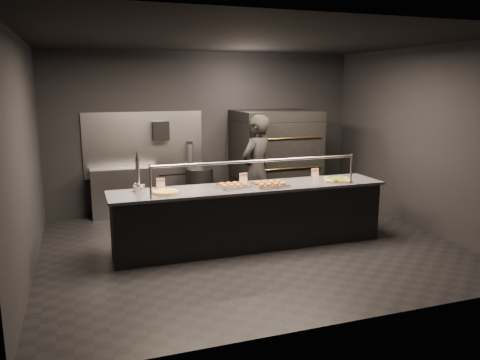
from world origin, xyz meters
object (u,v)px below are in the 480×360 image
at_px(beer_tap, 138,180).
at_px(square_pizza, 337,180).
at_px(service_counter, 250,216).
at_px(prep_shelf, 125,192).
at_px(fire_extinguisher, 190,155).
at_px(pizza_oven, 275,160).
at_px(slider_tray_a, 233,185).
at_px(slider_tray_b, 270,184).
at_px(towel_dispenser, 161,131).
at_px(round_pizza, 165,192).
at_px(worker, 256,170).
at_px(trash_bin, 200,190).

bearing_deg(beer_tap, square_pizza, -5.35).
height_order(service_counter, prep_shelf, service_counter).
relative_size(prep_shelf, fire_extinguisher, 2.38).
distance_m(fire_extinguisher, square_pizza, 3.04).
bearing_deg(square_pizza, pizza_oven, 95.76).
bearing_deg(square_pizza, slider_tray_a, 176.84).
height_order(fire_extinguisher, slider_tray_b, fire_extinguisher).
height_order(prep_shelf, towel_dispenser, towel_dispenser).
distance_m(pizza_oven, prep_shelf, 2.88).
bearing_deg(round_pizza, towel_dispenser, 81.49).
xyz_separation_m(slider_tray_b, worker, (0.25, 1.20, -0.01)).
relative_size(trash_bin, worker, 0.44).
height_order(service_counter, round_pizza, service_counter).
height_order(prep_shelf, trash_bin, prep_shelf).
relative_size(pizza_oven, slider_tray_b, 3.44).
relative_size(towel_dispenser, round_pizza, 0.84).
relative_size(round_pizza, slider_tray_a, 0.79).
bearing_deg(trash_bin, beer_tap, -125.20).
xyz_separation_m(slider_tray_a, worker, (0.78, 1.10, -0.00)).
height_order(slider_tray_a, slider_tray_b, slider_tray_b).
distance_m(pizza_oven, slider_tray_a, 2.39).
relative_size(prep_shelf, towel_dispenser, 3.43).
relative_size(service_counter, fire_extinguisher, 8.12).
bearing_deg(beer_tap, towel_dispenser, 72.28).
relative_size(pizza_oven, worker, 1.01).
bearing_deg(slider_tray_a, beer_tap, 171.94).
xyz_separation_m(round_pizza, slider_tray_b, (1.53, -0.07, 0.02)).
xyz_separation_m(fire_extinguisher, beer_tap, (-1.25, -2.20, 0.02)).
bearing_deg(beer_tap, prep_shelf, 90.00).
relative_size(slider_tray_b, worker, 0.29).
bearing_deg(service_counter, fire_extinguisher, 98.30).
xyz_separation_m(service_counter, trash_bin, (-0.23, 2.14, -0.04)).
bearing_deg(prep_shelf, towel_dispenser, 5.71).
relative_size(square_pizza, trash_bin, 0.57).
height_order(fire_extinguisher, trash_bin, fire_extinguisher).
bearing_deg(slider_tray_a, worker, 54.46).
bearing_deg(round_pizza, slider_tray_a, 2.15).
xyz_separation_m(service_counter, fire_extinguisher, (-0.35, 2.40, 0.60)).
bearing_deg(prep_shelf, square_pizza, -38.68).
bearing_deg(worker, fire_extinguisher, -86.92).
bearing_deg(trash_bin, prep_shelf, 172.30).
bearing_deg(trash_bin, round_pizza, -115.42).
distance_m(beer_tap, square_pizza, 3.02).
xyz_separation_m(service_counter, slider_tray_a, (-0.27, 0.01, 0.48)).
bearing_deg(square_pizza, slider_tray_b, -179.40).
distance_m(service_counter, prep_shelf, 2.82).
height_order(prep_shelf, fire_extinguisher, fire_extinguisher).
bearing_deg(prep_shelf, worker, -29.86).
distance_m(slider_tray_b, square_pizza, 1.13).
relative_size(pizza_oven, round_pizza, 4.60).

